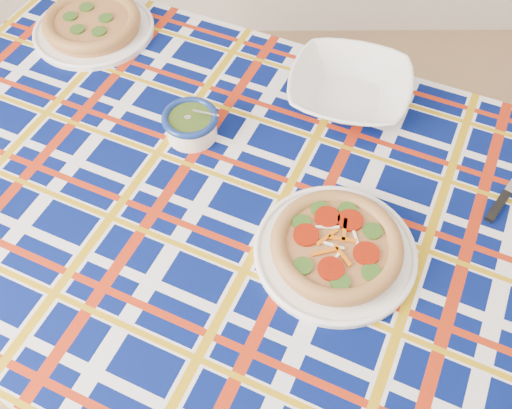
{
  "coord_description": "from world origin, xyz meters",
  "views": [
    {
      "loc": [
        -0.28,
        -0.21,
        1.66
      ],
      "look_at": [
        -0.27,
        0.44,
        0.77
      ],
      "focal_mm": 40.0,
      "sensor_mm": 36.0,
      "label": 1
    }
  ],
  "objects_px": {
    "dining_table": "(241,225)",
    "serving_bowl": "(349,89)",
    "pesto_bowl": "(191,123)",
    "main_focaccia_plate": "(336,245)"
  },
  "relations": [
    {
      "from": "dining_table",
      "to": "main_focaccia_plate",
      "type": "distance_m",
      "value": 0.24
    },
    {
      "from": "pesto_bowl",
      "to": "serving_bowl",
      "type": "distance_m",
      "value": 0.36
    },
    {
      "from": "pesto_bowl",
      "to": "serving_bowl",
      "type": "xyz_separation_m",
      "value": [
        0.35,
        0.1,
        -0.0
      ]
    },
    {
      "from": "main_focaccia_plate",
      "to": "serving_bowl",
      "type": "height_order",
      "value": "serving_bowl"
    },
    {
      "from": "dining_table",
      "to": "main_focaccia_plate",
      "type": "xyz_separation_m",
      "value": [
        0.18,
        -0.12,
        0.11
      ]
    },
    {
      "from": "main_focaccia_plate",
      "to": "pesto_bowl",
      "type": "bearing_deg",
      "value": 132.94
    },
    {
      "from": "serving_bowl",
      "to": "dining_table",
      "type": "bearing_deg",
      "value": -129.84
    },
    {
      "from": "dining_table",
      "to": "serving_bowl",
      "type": "relative_size",
      "value": 6.85
    },
    {
      "from": "dining_table",
      "to": "serving_bowl",
      "type": "bearing_deg",
      "value": 75.11
    },
    {
      "from": "pesto_bowl",
      "to": "main_focaccia_plate",
      "type": "bearing_deg",
      "value": -47.06
    }
  ]
}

